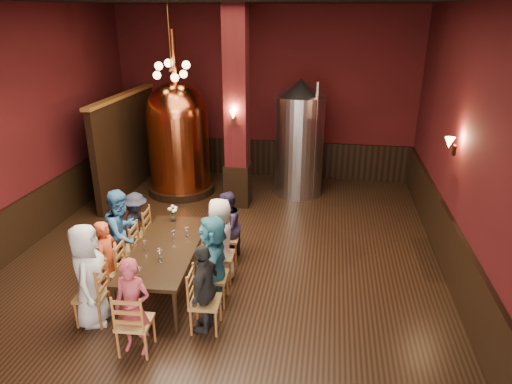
% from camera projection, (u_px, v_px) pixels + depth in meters
% --- Properties ---
extents(room, '(10.00, 10.02, 4.50)m').
position_uv_depth(room, '(221.00, 145.00, 7.59)').
color(room, black).
rests_on(room, ground).
extents(wainscot_right, '(0.08, 9.90, 1.00)m').
position_uv_depth(wainscot_right, '(454.00, 257.00, 7.63)').
color(wainscot_right, black).
rests_on(wainscot_right, ground).
extents(wainscot_back, '(7.90, 0.08, 1.00)m').
position_uv_depth(wainscot_back, '(264.00, 158.00, 12.78)').
color(wainscot_back, black).
rests_on(wainscot_back, ground).
extents(wainscot_left, '(0.08, 9.90, 1.00)m').
position_uv_depth(wainscot_left, '(24.00, 224.00, 8.83)').
color(wainscot_left, black).
rests_on(wainscot_left, ground).
extents(column, '(0.58, 0.58, 4.50)m').
position_uv_depth(column, '(237.00, 111.00, 10.20)').
color(column, '#470F12').
rests_on(column, ground).
extents(partition, '(0.22, 3.50, 2.40)m').
position_uv_depth(partition, '(127.00, 146.00, 11.39)').
color(partition, black).
rests_on(partition, ground).
extents(pendant_cluster, '(0.90, 0.90, 1.70)m').
position_uv_depth(pendant_cluster, '(171.00, 70.00, 10.20)').
color(pendant_cluster, '#A57226').
rests_on(pendant_cluster, room).
extents(sconce_wall, '(0.20, 0.20, 0.36)m').
position_uv_depth(sconce_wall, '(455.00, 146.00, 7.75)').
color(sconce_wall, black).
rests_on(sconce_wall, room).
extents(sconce_column, '(0.20, 0.20, 0.36)m').
position_uv_depth(sconce_column, '(234.00, 116.00, 9.94)').
color(sconce_column, black).
rests_on(sconce_column, column).
extents(dining_table, '(1.15, 2.46, 0.75)m').
position_uv_depth(dining_table, '(166.00, 251.00, 7.45)').
color(dining_table, black).
rests_on(dining_table, ground).
extents(chair_0, '(0.49, 0.49, 0.92)m').
position_uv_depth(chair_0, '(91.00, 295.00, 6.69)').
color(chair_0, '#975726').
rests_on(chair_0, ground).
extents(person_0, '(0.69, 0.88, 1.58)m').
position_uv_depth(person_0, '(88.00, 275.00, 6.56)').
color(person_0, silver).
rests_on(person_0, ground).
extents(chair_1, '(0.49, 0.49, 0.92)m').
position_uv_depth(chair_1, '(110.00, 271.00, 7.31)').
color(chair_1, '#975726').
rests_on(chair_1, ground).
extents(person_1, '(0.35, 0.51, 1.32)m').
position_uv_depth(person_1, '(108.00, 260.00, 7.23)').
color(person_1, '#BA421F').
rests_on(person_1, ground).
extents(chair_2, '(0.49, 0.49, 0.92)m').
position_uv_depth(chair_2, '(125.00, 251.00, 7.92)').
color(chair_2, '#975726').
rests_on(chair_2, ground).
extents(person_2, '(0.51, 0.83, 1.59)m').
position_uv_depth(person_2, '(122.00, 233.00, 7.79)').
color(person_2, '#2C5D94').
rests_on(person_2, ground).
extents(chair_3, '(0.49, 0.49, 0.92)m').
position_uv_depth(chair_3, '(138.00, 233.00, 8.53)').
color(chair_3, '#975726').
rests_on(chair_3, ground).
extents(person_3, '(0.49, 0.83, 1.26)m').
position_uv_depth(person_3, '(137.00, 225.00, 8.47)').
color(person_3, black).
rests_on(person_3, ground).
extents(chair_4, '(0.49, 0.49, 0.92)m').
position_uv_depth(chair_4, '(205.00, 301.00, 6.53)').
color(chair_4, '#975726').
rests_on(chair_4, ground).
extents(person_4, '(0.42, 0.83, 1.37)m').
position_uv_depth(person_4, '(205.00, 288.00, 6.45)').
color(person_4, black).
rests_on(person_4, ground).
extents(chair_5, '(0.49, 0.49, 0.92)m').
position_uv_depth(chair_5, '(214.00, 276.00, 7.15)').
color(chair_5, '#975726').
rests_on(chair_5, ground).
extents(person_5, '(0.63, 1.43, 1.50)m').
position_uv_depth(person_5, '(213.00, 260.00, 7.04)').
color(person_5, teal).
rests_on(person_5, ground).
extents(chair_6, '(0.49, 0.49, 0.92)m').
position_uv_depth(chair_6, '(221.00, 255.00, 7.76)').
color(chair_6, '#975726').
rests_on(chair_6, ground).
extents(person_6, '(0.53, 0.77, 1.49)m').
position_uv_depth(person_6, '(221.00, 240.00, 7.65)').
color(person_6, beige).
rests_on(person_6, ground).
extents(chair_7, '(0.49, 0.49, 0.92)m').
position_uv_depth(chair_7, '(227.00, 237.00, 8.38)').
color(chair_7, '#975726').
rests_on(chair_7, ground).
extents(person_7, '(0.44, 0.70, 1.34)m').
position_uv_depth(person_7, '(227.00, 227.00, 8.30)').
color(person_7, '#251D3B').
rests_on(person_7, ground).
extents(chair_8, '(0.49, 0.49, 0.92)m').
position_uv_depth(chair_8, '(135.00, 322.00, 6.10)').
color(chair_8, '#975726').
rests_on(chair_8, ground).
extents(person_8, '(0.52, 0.36, 1.39)m').
position_uv_depth(person_8, '(133.00, 307.00, 6.01)').
color(person_8, '#94313A').
rests_on(person_8, ground).
extents(copper_kettle, '(1.88, 1.88, 3.95)m').
position_uv_depth(copper_kettle, '(178.00, 137.00, 11.24)').
color(copper_kettle, black).
rests_on(copper_kettle, ground).
extents(steel_vessel, '(1.30, 1.30, 2.86)m').
position_uv_depth(steel_vessel, '(299.00, 138.00, 11.16)').
color(steel_vessel, '#B2B2B7').
rests_on(steel_vessel, ground).
extents(rose_vase, '(0.18, 0.18, 0.30)m').
position_uv_depth(rose_vase, '(172.00, 211.00, 8.29)').
color(rose_vase, white).
rests_on(rose_vase, dining_table).
extents(wine_glass_0, '(0.07, 0.07, 0.17)m').
position_uv_depth(wine_glass_0, '(160.00, 256.00, 6.99)').
color(wine_glass_0, white).
rests_on(wine_glass_0, dining_table).
extents(wine_glass_1, '(0.07, 0.07, 0.17)m').
position_uv_depth(wine_glass_1, '(187.00, 232.00, 7.75)').
color(wine_glass_1, white).
rests_on(wine_glass_1, dining_table).
extents(wine_glass_2, '(0.07, 0.07, 0.17)m').
position_uv_depth(wine_glass_2, '(145.00, 246.00, 7.30)').
color(wine_glass_2, white).
rests_on(wine_glass_2, dining_table).
extents(wine_glass_3, '(0.07, 0.07, 0.17)m').
position_uv_depth(wine_glass_3, '(173.00, 235.00, 7.64)').
color(wine_glass_3, white).
rests_on(wine_glass_3, dining_table).
extents(wine_glass_4, '(0.07, 0.07, 0.17)m').
position_uv_depth(wine_glass_4, '(160.00, 253.00, 7.06)').
color(wine_glass_4, white).
rests_on(wine_glass_4, dining_table).
extents(wine_glass_5, '(0.07, 0.07, 0.17)m').
position_uv_depth(wine_glass_5, '(140.00, 273.00, 6.54)').
color(wine_glass_5, white).
rests_on(wine_glass_5, dining_table).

